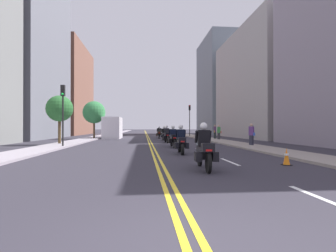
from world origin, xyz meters
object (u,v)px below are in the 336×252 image
motorcycle_3 (167,136)px  street_tree_0 (60,109)px  traffic_cone_2 (287,157)px  traffic_light_far (190,115)px  motorcycle_0 (204,150)px  pedestrian_1 (251,135)px  motorcycle_6 (159,133)px  traffic_cone_1 (209,140)px  motorcycle_5 (159,133)px  parked_truck (113,129)px  pedestrian_0 (215,132)px  motorcycle_2 (173,138)px  pedestrian_2 (219,132)px  street_tree_1 (94,112)px  motorcycle_1 (181,142)px  motorcycle_4 (164,135)px  traffic_light_near (63,104)px

motorcycle_3 → street_tree_0: street_tree_0 is taller
traffic_cone_2 → traffic_light_far: (1.58, 31.08, 3.08)m
motorcycle_0 → traffic_light_far: bearing=83.1°
pedestrian_1 → motorcycle_6: bearing=159.9°
street_tree_0 → traffic_cone_1: bearing=-2.3°
motorcycle_5 → traffic_cone_2: bearing=-79.6°
parked_truck → pedestrian_0: bearing=-20.7°
motorcycle_2 → pedestrian_2: size_ratio=1.27×
street_tree_0 → parked_truck: size_ratio=0.65×
motorcycle_3 → street_tree_1: street_tree_1 is taller
motorcycle_3 → traffic_cone_1: (3.54, -2.29, -0.30)m
motorcycle_1 → motorcycle_5: 20.74m
traffic_light_far → pedestrian_1: (1.11, -21.22, -2.49)m
motorcycle_6 → pedestrian_2: 12.98m
traffic_cone_1 → parked_truck: (-9.81, 13.80, 0.89)m
motorcycle_4 → traffic_cone_2: size_ratio=3.25×
motorcycle_0 → motorcycle_5: bearing=92.2°
motorcycle_4 → street_tree_0: 11.78m
traffic_light_near → parked_truck: 16.74m
motorcycle_0 → traffic_light_near: traffic_light_near is taller
traffic_light_near → traffic_light_far: traffic_light_far is taller
motorcycle_2 → motorcycle_4: size_ratio=1.02×
pedestrian_2 → motorcycle_4: bearing=-178.3°
motorcycle_5 → motorcycle_3: bearing=-86.8°
motorcycle_3 → pedestrian_1: size_ratio=1.29×
parked_truck → traffic_cone_1: bearing=-54.6°
traffic_cone_1 → traffic_light_far: traffic_light_far is taller
traffic_cone_2 → parked_truck: bearing=109.9°
motorcycle_0 → pedestrian_2: (6.42, 20.48, 0.22)m
traffic_cone_2 → traffic_light_far: size_ratio=0.14×
motorcycle_2 → street_tree_0: (-9.30, 3.85, 2.40)m
traffic_light_far → street_tree_0: (-14.28, -17.64, -0.35)m
motorcycle_6 → traffic_cone_1: bearing=-79.5°
pedestrian_2 → pedestrian_1: bearing=-85.5°
motorcycle_6 → street_tree_1: 11.12m
motorcycle_3 → motorcycle_5: bearing=88.4°
motorcycle_5 → street_tree_1: size_ratio=0.48×
motorcycle_3 → traffic_light_near: (-8.08, -5.03, 2.48)m
pedestrian_0 → motorcycle_1: bearing=8.2°
motorcycle_4 → street_tree_1: street_tree_1 is taller
motorcycle_4 → pedestrian_2: bearing=-7.0°
motorcycle_3 → parked_truck: (-6.28, 11.51, 0.60)m
traffic_cone_1 → parked_truck: bearing=125.4°
motorcycle_2 → traffic_cone_1: motorcycle_2 is taller
motorcycle_2 → motorcycle_5: 15.98m
motorcycle_0 → street_tree_0: bearing=125.0°
traffic_cone_1 → traffic_light_far: size_ratio=0.16×
street_tree_0 → street_tree_1: (0.84, 11.30, 0.32)m
motorcycle_2 → motorcycle_6: 21.50m
traffic_light_far → parked_truck: traffic_light_far is taller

